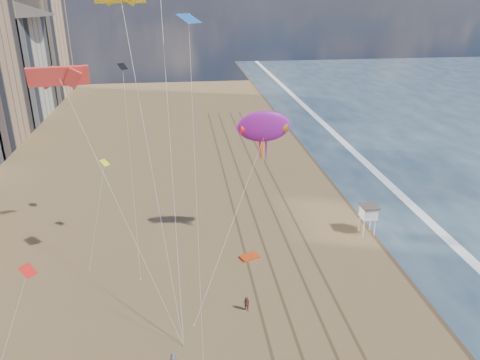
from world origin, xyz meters
The scene contains 8 objects.
wet_sand centered at (19.00, 40.00, 0.00)m, with size 260.00×260.00×0.00m, color #42301E.
foam centered at (23.20, 40.00, 0.00)m, with size 260.00×260.00×0.00m, color white.
tracks centered at (2.55, 30.00, 0.01)m, with size 7.68×120.00×0.01m.
lifeguard_stand centered at (14.07, 29.96, 2.84)m, with size 2.04×2.04×3.68m.
grounded_kite centered at (-0.83, 26.32, 0.12)m, with size 2.04×1.30×0.23m, color #DD4312.
show_kite centered at (1.04, 29.48, 14.00)m, with size 6.73×7.42×20.60m.
kite_flyer_b centered at (-2.43, 17.30, 0.75)m, with size 0.73×0.57×1.49m, color brown.
small_kites centered at (-12.17, 23.15, 18.18)m, with size 15.38×19.69×18.81m.
Camera 1 is at (-7.58, -17.59, 27.82)m, focal length 35.00 mm.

